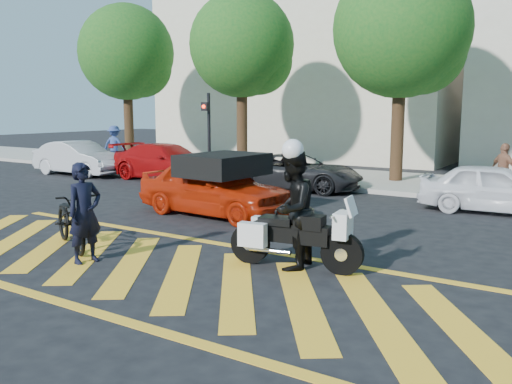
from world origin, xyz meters
The scene contains 19 objects.
ground centered at (0.00, 0.00, 0.00)m, with size 90.00×90.00×0.00m, color black.
sidewalk centered at (0.00, 12.00, 0.07)m, with size 60.00×5.00×0.15m, color #9E998E.
crosswalk centered at (-0.04, 0.00, 0.00)m, with size 12.33×4.00×0.01m.
building_left centered at (-8.00, 21.00, 5.00)m, with size 16.00×8.00×10.00m, color beige.
tree_far_left centered at (-12.87, 12.06, 5.05)m, with size 4.40×4.40×7.41m.
tree_left centered at (-6.37, 12.06, 4.99)m, with size 4.20×4.20×7.26m.
tree_center centered at (0.13, 12.06, 5.10)m, with size 4.60×4.60×7.56m.
signal_pole centered at (-6.50, 9.74, 1.92)m, with size 0.28×0.43×3.20m.
officer_bike centered at (-1.30, -0.38, 0.87)m, with size 0.63×0.42×1.74m, color black.
bicycle centered at (-2.34, 0.14, 0.54)m, with size 0.72×2.07×1.09m, color black.
police_motorcycle centered at (1.86, 1.24, 0.55)m, with size 2.30×0.84×1.02m.
officer_moto centered at (1.85, 1.25, 0.99)m, with size 0.96×0.75×1.98m, color black.
red_convertible centered at (-1.97, 4.16, 0.70)m, with size 1.65×4.11×1.40m, color #B22108.
parked_far_left centered at (-11.50, 7.80, 0.67)m, with size 1.42×4.07×1.34m, color #A2A4A9.
parked_left centered at (-7.48, 8.53, 0.67)m, with size 1.88×4.63×1.34m, color #9F090A.
parked_mid_left centered at (-2.28, 9.02, 0.59)m, with size 1.95×4.23×1.18m, color black.
parked_mid_right centered at (3.82, 8.27, 0.63)m, with size 1.48×3.68×1.26m, color white.
pedestrian_left centered at (-12.61, 10.71, 1.01)m, with size 1.11×0.64×1.71m, color #304685.
pedestrian_right centered at (3.74, 10.00, 0.92)m, with size 0.90×0.37×1.53m, color #986045.
Camera 1 is at (6.09, -6.41, 2.64)m, focal length 38.00 mm.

